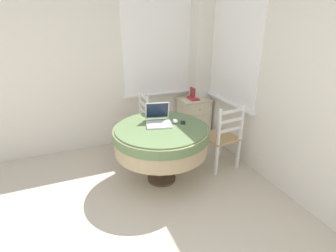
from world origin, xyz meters
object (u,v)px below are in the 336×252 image
Objects in this scene: laptop at (158,119)px; dining_chair_near_right_window at (222,138)px; round_dining_table at (161,138)px; dining_chair_near_back_window at (136,125)px; book_on_cabinet at (193,98)px; corner_cabinet at (194,118)px; cell_phone at (183,122)px; storage_box at (196,93)px; computer_mouse at (175,121)px.

dining_chair_near_right_window is at bearing -8.74° from laptop.
laptop reaches higher than round_dining_table.
dining_chair_near_back_window reaches higher than book_on_cabinet.
round_dining_table is at bearing -133.59° from corner_cabinet.
cell_phone reaches higher than book_on_cabinet.
storage_box is (0.05, 0.04, 0.43)m from corner_cabinet.
dining_chair_near_right_window is 1.35× the size of corner_cabinet.
computer_mouse reaches higher than book_on_cabinet.
cell_phone is 0.52× the size of book_on_cabinet.
laptop is 1.29m from book_on_cabinet.
storage_box is at bearing 55.31° from cell_phone.
dining_chair_near_right_window is 5.35× the size of storage_box.
dining_chair_near_back_window is (-0.10, 0.73, -0.34)m from laptop.
book_on_cabinet is (0.74, 0.96, -0.07)m from computer_mouse.
corner_cabinet is (0.98, 1.03, -0.25)m from round_dining_table.
storage_box is (1.11, 0.22, 0.32)m from dining_chair_near_back_window.
book_on_cabinet is (0.08, 1.02, 0.25)m from dining_chair_near_right_window.
storage_box is at bearing 37.64° from book_on_cabinet.
laptop is at bearing -136.85° from storage_box.
dining_chair_near_right_window is 1.06m from corner_cabinet.
laptop is 0.31m from cell_phone.
round_dining_table is at bearing -166.04° from computer_mouse.
book_on_cabinet is at bearing -142.36° from storage_box.
round_dining_table is 1.25× the size of dining_chair_near_back_window.
laptop is at bearing -82.45° from dining_chair_near_back_window.
dining_chair_near_back_window is (-0.30, 0.80, -0.31)m from computer_mouse.
round_dining_table is at bearing 179.05° from dining_chair_near_right_window.
round_dining_table is 5.16× the size of book_on_cabinet.
storage_box is 0.77× the size of book_on_cabinet.
laptop is at bearing -136.81° from corner_cabinet.
dining_chair_near_right_window is 1.05m from book_on_cabinet.
cell_phone is (0.09, -0.03, -0.02)m from computer_mouse.
dining_chair_near_back_window is at bearing -170.52° from corner_cabinet.
dining_chair_near_right_window reaches higher than storage_box.
storage_box is (0.82, 1.02, 0.01)m from computer_mouse.
cell_phone is at bearing -65.17° from dining_chair_near_back_window.
dining_chair_near_right_window is 1.14m from storage_box.
computer_mouse is 0.91m from dining_chair_near_back_window.
dining_chair_near_back_window is at bearing -171.39° from book_on_cabinet.
round_dining_table is 0.88m from dining_chair_near_right_window.
computer_mouse is 0.82× the size of cell_phone.
cell_phone is 0.13× the size of dining_chair_near_back_window.
round_dining_table is 1.25× the size of dining_chair_near_right_window.
computer_mouse is 0.10m from cell_phone.
dining_chair_near_right_window is (0.95, -0.87, 0.00)m from dining_chair_near_back_window.
book_on_cabinet is at bearing 52.39° from computer_mouse.
corner_cabinet is at bearing 83.73° from dining_chair_near_right_window.
dining_chair_near_right_window is (0.87, -0.01, -0.15)m from round_dining_table.
cell_phone is 1.28m from corner_cabinet.
storage_box is (1.02, 0.95, -0.02)m from laptop.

